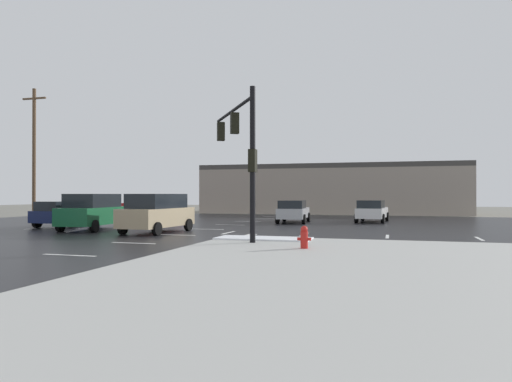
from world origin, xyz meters
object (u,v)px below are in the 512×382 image
traffic_signal_mast (241,142)px  fire_hydrant (304,237)px  suv_tan (157,212)px  sedan_white (372,211)px  suv_green (93,211)px  utility_pole_far (34,151)px  sedan_silver (293,211)px  suv_red (152,206)px  sedan_navy (66,213)px

traffic_signal_mast → fire_hydrant: size_ratio=7.71×
traffic_signal_mast → fire_hydrant: bearing=-164.7°
suv_tan → sedan_white: (10.48, 12.51, -0.24)m
fire_hydrant → suv_green: 14.85m
suv_green → utility_pole_far: bearing=46.6°
fire_hydrant → sedan_silver: (-3.76, 16.45, 0.32)m
sedan_silver → fire_hydrant: bearing=-170.9°
fire_hydrant → suv_red: bearing=130.8°
utility_pole_far → sedan_navy: bearing=-39.5°
sedan_silver → suv_green: (-9.48, -9.75, 0.24)m
sedan_silver → utility_pole_far: 21.80m
fire_hydrant → suv_red: (-15.98, 18.52, 0.55)m
sedan_navy → suv_red: (0.40, 10.15, 0.24)m
traffic_signal_mast → sedan_silver: size_ratio=1.32×
sedan_silver → sedan_white: 5.74m
fire_hydrant → suv_tan: (-8.91, 6.08, 0.55)m
sedan_navy → suv_green: suv_green is taller
sedan_silver → sedan_white: same height
sedan_silver → sedan_navy: bearing=118.8°
sedan_silver → suv_red: size_ratio=0.93×
utility_pole_far → sedan_white: bearing=6.6°
suv_tan → suv_red: size_ratio=0.99×
traffic_signal_mast → fire_hydrant: (3.28, -2.96, -3.74)m
sedan_navy → suv_green: 3.57m
sedan_white → suv_red: size_ratio=0.94×
sedan_navy → traffic_signal_mast: bearing=-109.3°
traffic_signal_mast → suv_tan: traffic_signal_mast is taller
suv_tan → utility_pole_far: size_ratio=0.46×
sedan_navy → sedan_white: bearing=-57.2°
traffic_signal_mast → suv_tan: bearing=28.3°
sedan_navy → sedan_silver: bearing=-54.2°
fire_hydrant → sedan_white: (1.57, 18.60, 0.32)m
suv_red → traffic_signal_mast: bearing=-55.4°
suv_tan → suv_red: 14.30m
fire_hydrant → sedan_silver: 16.87m
sedan_silver → suv_green: size_ratio=0.93×
suv_tan → suv_red: (-7.07, 12.43, 0.00)m
traffic_signal_mast → utility_pole_far: 25.14m
sedan_silver → suv_red: bearing=76.6°
utility_pole_far → fire_hydrant: bearing=-31.8°
sedan_silver → utility_pole_far: (-21.27, -0.95, 4.69)m
sedan_white → suv_red: 17.55m
sedan_navy → fire_hydrant: bearing=-113.9°
sedan_white → suv_green: suv_green is taller
suv_red → suv_tan: bearing=-65.0°
utility_pole_far → suv_tan: bearing=-30.3°
fire_hydrant → sedan_navy: 18.40m
suv_tan → sedan_white: 16.32m
fire_hydrant → suv_green: suv_green is taller
sedan_white → utility_pole_far: size_ratio=0.44×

